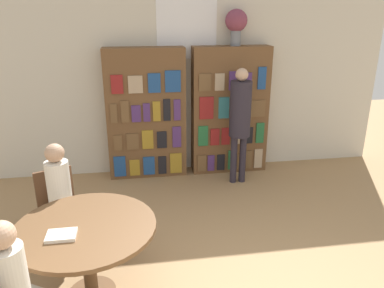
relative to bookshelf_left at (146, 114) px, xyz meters
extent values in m
cube|color=beige|center=(0.66, 0.19, 0.51)|extent=(6.40, 0.06, 3.00)
cube|color=white|center=(0.66, 0.16, 1.36)|extent=(0.90, 0.01, 1.10)
cube|color=brown|center=(0.00, 0.00, 0.00)|extent=(1.19, 0.32, 1.99)
cube|color=navy|center=(-0.44, -0.17, -0.77)|extent=(0.18, 0.02, 0.33)
cube|color=olive|center=(-0.22, -0.17, -0.80)|extent=(0.15, 0.02, 0.26)
cube|color=navy|center=(0.00, -0.17, -0.78)|extent=(0.18, 0.02, 0.30)
cube|color=black|center=(0.21, -0.17, -0.79)|extent=(0.13, 0.02, 0.29)
cube|color=olive|center=(0.43, -0.17, -0.77)|extent=(0.18, 0.02, 0.33)
cube|color=brown|center=(-0.45, -0.17, -0.38)|extent=(0.12, 0.02, 0.24)
cube|color=brown|center=(-0.23, -0.17, -0.37)|extent=(0.18, 0.02, 0.25)
cube|color=olive|center=(0.00, -0.17, -0.35)|extent=(0.17, 0.02, 0.29)
cube|color=black|center=(0.22, -0.17, -0.37)|extent=(0.15, 0.02, 0.26)
cube|color=#4C2D6B|center=(0.45, -0.17, -0.33)|extent=(0.13, 0.02, 0.33)
cube|color=brown|center=(-0.48, -0.17, 0.08)|extent=(0.10, 0.02, 0.28)
cube|color=brown|center=(-0.31, -0.17, 0.10)|extent=(0.12, 0.02, 0.33)
cube|color=#4C2D6B|center=(-0.15, -0.17, 0.06)|extent=(0.14, 0.02, 0.25)
cube|color=#4C2D6B|center=(0.00, -0.17, 0.07)|extent=(0.10, 0.02, 0.28)
cube|color=olive|center=(0.15, -0.17, 0.08)|extent=(0.11, 0.02, 0.30)
cube|color=black|center=(0.30, -0.17, 0.10)|extent=(0.11, 0.02, 0.33)
cube|color=#4C2D6B|center=(0.46, -0.17, 0.09)|extent=(0.10, 0.02, 0.32)
cube|color=maroon|center=(-0.40, -0.17, 0.50)|extent=(0.17, 0.02, 0.27)
cube|color=tan|center=(-0.14, -0.17, 0.49)|extent=(0.21, 0.02, 0.25)
cube|color=navy|center=(0.13, -0.17, 0.51)|extent=(0.18, 0.02, 0.28)
cube|color=navy|center=(0.40, -0.17, 0.53)|extent=(0.23, 0.02, 0.32)
cube|color=brown|center=(1.31, 0.00, 0.00)|extent=(1.19, 0.32, 1.99)
cube|color=brown|center=(0.84, -0.17, -0.80)|extent=(0.13, 0.02, 0.27)
cube|color=#4C2D6B|center=(0.99, -0.17, -0.80)|extent=(0.11, 0.02, 0.26)
cube|color=black|center=(1.15, -0.17, -0.80)|extent=(0.12, 0.02, 0.26)
cube|color=#236638|center=(1.31, -0.17, -0.77)|extent=(0.09, 0.02, 0.32)
cube|color=brown|center=(1.48, -0.17, -0.81)|extent=(0.11, 0.02, 0.25)
cube|color=brown|center=(1.62, -0.17, -0.78)|extent=(0.09, 0.02, 0.30)
cube|color=tan|center=(1.77, -0.17, -0.77)|extent=(0.13, 0.02, 0.32)
cube|color=#236638|center=(0.86, -0.17, -0.34)|extent=(0.15, 0.02, 0.32)
cube|color=maroon|center=(1.05, -0.17, -0.36)|extent=(0.14, 0.02, 0.27)
cube|color=maroon|center=(1.22, -0.17, -0.36)|extent=(0.13, 0.02, 0.27)
cube|color=tan|center=(1.39, -0.17, -0.33)|extent=(0.11, 0.02, 0.34)
cube|color=black|center=(1.59, -0.17, -0.37)|extent=(0.14, 0.02, 0.26)
cube|color=#236638|center=(1.78, -0.17, -0.33)|extent=(0.13, 0.02, 0.33)
cube|color=maroon|center=(0.91, -0.17, 0.11)|extent=(0.21, 0.02, 0.34)
cube|color=#2D707A|center=(1.17, -0.17, 0.10)|extent=(0.16, 0.02, 0.33)
cube|color=olive|center=(1.44, -0.17, 0.06)|extent=(0.20, 0.02, 0.26)
cube|color=brown|center=(1.72, -0.17, 0.07)|extent=(0.23, 0.02, 0.26)
cube|color=brown|center=(0.88, -0.17, 0.50)|extent=(0.19, 0.02, 0.26)
cube|color=tan|center=(1.10, -0.17, 0.50)|extent=(0.14, 0.02, 0.26)
cube|color=#4C2D6B|center=(1.31, -0.17, 0.51)|extent=(0.13, 0.02, 0.28)
cube|color=#4C2D6B|center=(1.53, -0.17, 0.50)|extent=(0.12, 0.02, 0.26)
cube|color=navy|center=(1.75, -0.17, 0.54)|extent=(0.13, 0.02, 0.34)
cylinder|color=slate|center=(1.36, 0.00, 1.12)|extent=(0.15, 0.15, 0.23)
sphere|color=brown|center=(1.36, 0.00, 1.36)|extent=(0.33, 0.33, 0.33)
cylinder|color=brown|center=(-0.65, -2.66, -0.63)|extent=(0.12, 0.12, 0.67)
cylinder|color=brown|center=(-0.65, -2.66, -0.28)|extent=(1.24, 1.24, 0.04)
cube|color=brown|center=(-1.01, -1.86, -0.58)|extent=(0.53, 0.53, 0.04)
cube|color=brown|center=(-1.08, -1.69, -0.34)|extent=(0.38, 0.20, 0.45)
cylinder|color=brown|center=(-0.78, -1.94, -0.80)|extent=(0.04, 0.04, 0.39)
cylinder|color=brown|center=(-1.09, -2.08, -0.80)|extent=(0.04, 0.04, 0.39)
cylinder|color=brown|center=(-0.92, -1.63, -0.80)|extent=(0.04, 0.04, 0.39)
cylinder|color=brown|center=(-1.23, -1.77, -0.80)|extent=(0.04, 0.04, 0.39)
cube|color=silver|center=(-0.95, -1.99, -0.50)|extent=(0.35, 0.39, 0.12)
cylinder|color=silver|center=(-0.98, -1.91, -0.19)|extent=(0.24, 0.24, 0.50)
sphere|color=tan|center=(-0.98, -1.91, 0.16)|extent=(0.19, 0.19, 0.19)
cylinder|color=silver|center=(-0.84, -2.06, -0.78)|extent=(0.10, 0.10, 0.43)
cylinder|color=silver|center=(-0.96, -2.12, -0.78)|extent=(0.10, 0.10, 0.43)
cylinder|color=beige|center=(-1.05, -3.37, -0.19)|extent=(0.24, 0.24, 0.50)
sphere|color=tan|center=(-1.05, -3.37, 0.16)|extent=(0.19, 0.19, 0.19)
cylinder|color=#28232D|center=(1.27, -0.51, -0.62)|extent=(0.10, 0.10, 0.75)
cylinder|color=#28232D|center=(1.41, -0.51, -0.62)|extent=(0.10, 0.10, 0.75)
cylinder|color=#28232D|center=(1.34, -0.51, 0.16)|extent=(0.31, 0.31, 0.81)
sphere|color=tan|center=(1.34, -0.51, 0.65)|extent=(0.18, 0.18, 0.18)
cylinder|color=#28232D|center=(1.43, -0.23, 0.36)|extent=(0.07, 0.30, 0.07)
cube|color=silver|center=(-0.81, -2.80, -0.24)|extent=(0.24, 0.18, 0.03)
camera|label=1|loc=(-0.16, -5.58, 1.51)|focal=35.00mm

